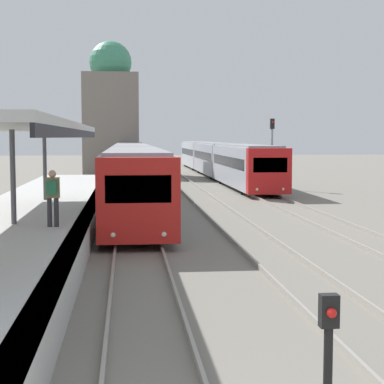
% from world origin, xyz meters
% --- Properties ---
extents(platform_canopy, '(4.00, 19.08, 3.06)m').
position_xyz_m(platform_canopy, '(-3.71, 14.38, 3.82)').
color(platform_canopy, beige).
rests_on(platform_canopy, station_platform).
extents(person_on_platform, '(0.40, 0.40, 1.66)m').
position_xyz_m(person_on_platform, '(-2.51, 13.63, 1.87)').
color(person_on_platform, '#2D2D33').
rests_on(person_on_platform, station_platform).
extents(train_near, '(2.58, 46.59, 3.02)m').
position_xyz_m(train_near, '(0.00, 37.22, 1.68)').
color(train_near, red).
rests_on(train_near, ground_plane).
extents(train_far, '(2.53, 43.90, 3.01)m').
position_xyz_m(train_far, '(7.72, 52.07, 1.67)').
color(train_far, red).
rests_on(train_far, ground_plane).
extents(signal_post_near, '(0.20, 0.22, 1.84)m').
position_xyz_m(signal_post_near, '(1.80, 1.18, 1.14)').
color(signal_post_near, black).
rests_on(signal_post_near, ground_plane).
extents(signal_mast_far, '(0.28, 0.29, 4.77)m').
position_xyz_m(signal_mast_far, '(9.53, 37.60, 3.02)').
color(signal_mast_far, gray).
rests_on(signal_mast_far, ground_plane).
extents(distant_domed_building, '(5.21, 5.21, 12.59)m').
position_xyz_m(distant_domed_building, '(-1.78, 56.74, 5.91)').
color(distant_domed_building, slate).
rests_on(distant_domed_building, ground_plane).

